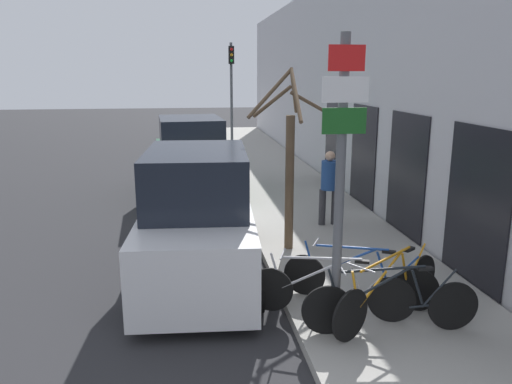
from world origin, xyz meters
name	(u,v)px	position (x,y,z in m)	size (l,w,h in m)	color
ground_plane	(203,207)	(0.00, 11.20, 0.00)	(80.00, 80.00, 0.00)	#28282B
sidewalk_curb	(278,180)	(2.60, 14.00, 0.07)	(3.20, 32.00, 0.15)	#9E9B93
building_facade	(333,84)	(4.35, 13.90, 3.22)	(0.23, 32.00, 6.50)	#BCBCC1
signpost	(340,178)	(1.49, 3.94, 2.26)	(0.58, 0.14, 3.88)	#595B60
bicycle_0	(391,304)	(2.22, 3.82, 0.55)	(2.40, 0.44, 0.95)	black
bicycle_1	(389,291)	(2.36, 4.19, 0.56)	(2.09, 1.44, 0.98)	black
bicycle_2	(330,291)	(1.54, 4.37, 0.54)	(2.25, 0.85, 0.91)	black
bicycle_3	(359,278)	(2.10, 4.75, 0.54)	(2.09, 1.10, 0.91)	black
parked_car_0	(198,221)	(-0.24, 6.44, 1.04)	(2.28, 4.85, 2.31)	silver
parked_car_1	(191,161)	(-0.27, 12.49, 1.06)	(2.34, 4.78, 2.33)	#144728
pedestrian_near	(329,183)	(2.79, 8.71, 1.14)	(0.45, 0.38, 1.71)	#333338
street_tree	(289,161)	(1.54, 7.25, 1.91)	(1.74, 2.29, 3.51)	brown
traffic_light	(232,87)	(1.38, 17.05, 3.03)	(0.20, 0.30, 4.50)	#595B60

